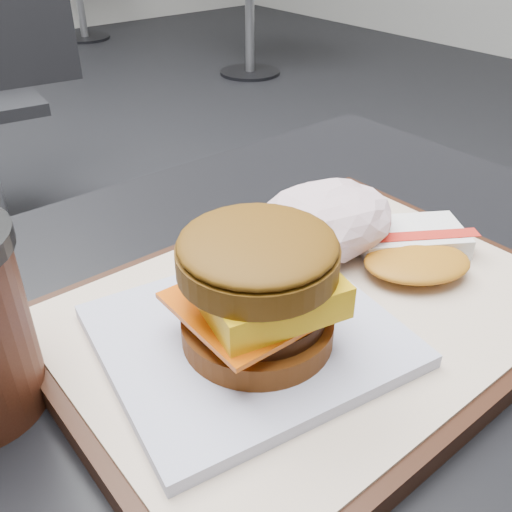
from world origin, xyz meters
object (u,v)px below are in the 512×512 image
at_px(customer_table, 277,472).
at_px(crumpled_wrapper, 327,219).
at_px(hash_brown, 413,248).
at_px(serving_tray, 311,315).
at_px(breakfast_sandwich, 255,300).

bearing_deg(customer_table, crumpled_wrapper, 23.25).
xyz_separation_m(hash_brown, crumpled_wrapper, (-0.04, 0.06, 0.02)).
relative_size(hash_brown, crumpled_wrapper, 1.10).
relative_size(customer_table, serving_tray, 2.11).
relative_size(customer_table, crumpled_wrapper, 6.52).
relative_size(customer_table, breakfast_sandwich, 3.73).
distance_m(customer_table, breakfast_sandwich, 0.25).
distance_m(hash_brown, crumpled_wrapper, 0.08).
bearing_deg(hash_brown, crumpled_wrapper, 125.94).
xyz_separation_m(serving_tray, hash_brown, (0.11, -0.01, 0.02)).
height_order(hash_brown, crumpled_wrapper, crumpled_wrapper).
relative_size(breakfast_sandwich, hash_brown, 1.58).
height_order(breakfast_sandwich, crumpled_wrapper, breakfast_sandwich).
xyz_separation_m(breakfast_sandwich, crumpled_wrapper, (0.13, 0.06, -0.01)).
xyz_separation_m(serving_tray, crumpled_wrapper, (0.06, 0.05, 0.04)).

